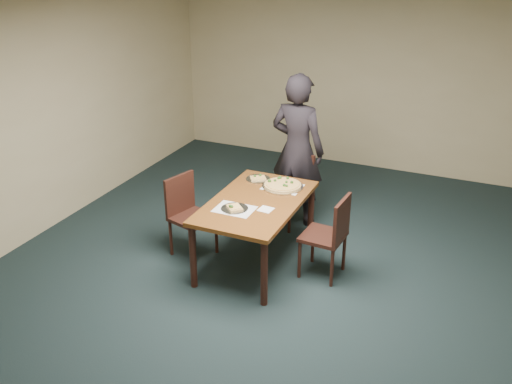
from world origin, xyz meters
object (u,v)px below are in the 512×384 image
at_px(pizza_pan, 283,185).
at_px(slice_plate_far, 258,178).
at_px(chair_left, 187,211).
at_px(chair_right, 330,232).
at_px(slice_plate_near, 234,208).
at_px(diner, 297,150).
at_px(chair_far, 294,184).
at_px(dining_table, 256,208).

bearing_deg(pizza_pan, slice_plate_far, 165.76).
bearing_deg(chair_left, chair_right, -68.64).
xyz_separation_m(chair_left, slice_plate_near, (0.67, -0.19, 0.25)).
bearing_deg(slice_plate_near, slice_plate_far, 96.35).
height_order(diner, slice_plate_near, diner).
distance_m(slice_plate_near, slice_plate_far, 0.81).
xyz_separation_m(diner, slice_plate_near, (-0.16, -1.43, -0.17)).
distance_m(diner, slice_plate_near, 1.45).
bearing_deg(chair_left, slice_plate_near, -89.70).
xyz_separation_m(chair_far, pizza_pan, (0.09, -0.65, 0.26)).
bearing_deg(slice_plate_near, dining_table, 66.87).
relative_size(pizza_pan, slice_plate_near, 1.63).
distance_m(dining_table, chair_left, 0.81).
height_order(chair_left, diner, diner).
relative_size(chair_left, chair_right, 1.00).
distance_m(chair_far, diner, 0.42).
xyz_separation_m(dining_table, slice_plate_near, (-0.12, -0.28, 0.11)).
bearing_deg(slice_plate_near, chair_left, 164.51).
relative_size(chair_far, chair_left, 1.00).
bearing_deg(chair_right, chair_left, -80.49).
height_order(diner, slice_plate_far, diner).
xyz_separation_m(chair_left, pizza_pan, (0.92, 0.54, 0.26)).
bearing_deg(slice_plate_near, chair_right, 20.24).
bearing_deg(pizza_pan, chair_left, -149.61).
bearing_deg(diner, dining_table, 94.31).
distance_m(dining_table, diner, 1.19).
bearing_deg(slice_plate_near, chair_far, 83.70).
xyz_separation_m(pizza_pan, slice_plate_far, (-0.33, 0.08, -0.01)).
relative_size(dining_table, slice_plate_far, 5.36).
height_order(pizza_pan, slice_plate_near, pizza_pan).
bearing_deg(chair_far, diner, 110.05).
bearing_deg(chair_far, chair_left, -100.40).
height_order(pizza_pan, slice_plate_far, pizza_pan).
height_order(dining_table, pizza_pan, pizza_pan).
distance_m(dining_table, chair_far, 1.11).
distance_m(dining_table, slice_plate_near, 0.32).
distance_m(chair_left, chair_right, 1.61).
height_order(diner, pizza_pan, diner).
bearing_deg(slice_plate_far, diner, 68.42).
bearing_deg(chair_left, chair_far, -18.92).
relative_size(diner, slice_plate_near, 6.69).
distance_m(chair_far, slice_plate_near, 1.41).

